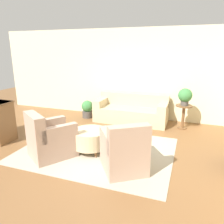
# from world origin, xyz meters

# --- Properties ---
(ground_plane) EXTENTS (16.00, 16.00, 0.00)m
(ground_plane) POSITION_xyz_m (0.00, 0.00, 0.00)
(ground_plane) COLOR brown
(wall_back) EXTENTS (9.43, 0.12, 2.80)m
(wall_back) POSITION_xyz_m (0.00, 2.78, 1.40)
(wall_back) COLOR beige
(wall_back) RESTS_ON ground_plane
(rug) EXTENTS (3.28, 2.48, 0.01)m
(rug) POSITION_xyz_m (0.00, 0.00, 0.01)
(rug) COLOR #B2A893
(rug) RESTS_ON ground_plane
(couch) EXTENTS (2.18, 0.88, 0.83)m
(couch) POSITION_xyz_m (0.17, 2.22, 0.31)
(couch) COLOR #C6B289
(couch) RESTS_ON ground_plane
(armchair_left) EXTENTS (1.07, 1.10, 0.96)m
(armchair_left) POSITION_xyz_m (-0.80, -0.60, 0.37)
(armchair_left) COLOR tan
(armchair_left) RESTS_ON rug
(armchair_right) EXTENTS (1.07, 1.10, 0.96)m
(armchair_right) POSITION_xyz_m (0.80, -0.60, 0.37)
(armchair_right) COLOR tan
(armchair_right) RESTS_ON rug
(ottoman_table) EXTENTS (0.78, 0.78, 0.48)m
(ottoman_table) POSITION_xyz_m (-0.12, -0.09, 0.31)
(ottoman_table) COLOR #C6B289
(ottoman_table) RESTS_ON rug
(side_table) EXTENTS (0.45, 0.45, 0.68)m
(side_table) POSITION_xyz_m (1.71, 2.10, 0.45)
(side_table) COLOR brown
(side_table) RESTS_ON ground_plane
(potted_plant_on_side_table) EXTENTS (0.38, 0.38, 0.47)m
(potted_plant_on_side_table) POSITION_xyz_m (1.71, 2.10, 0.94)
(potted_plant_on_side_table) COLOR #4C4742
(potted_plant_on_side_table) RESTS_ON side_table
(potted_plant_floor) EXTENTS (0.38, 0.38, 0.57)m
(potted_plant_floor) POSITION_xyz_m (-1.27, 2.13, 0.29)
(potted_plant_floor) COLOR #4C4742
(potted_plant_floor) RESTS_ON ground_plane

